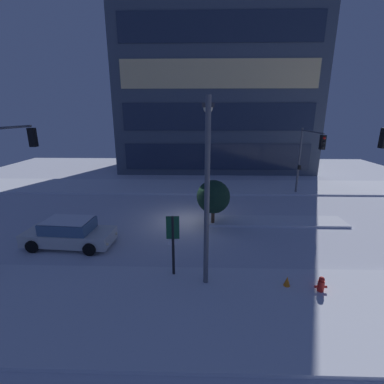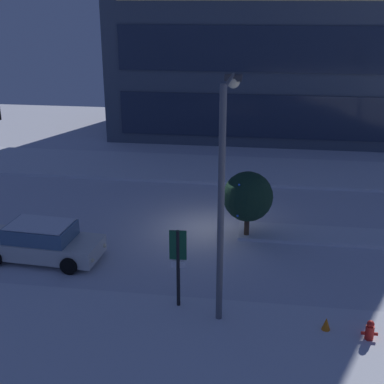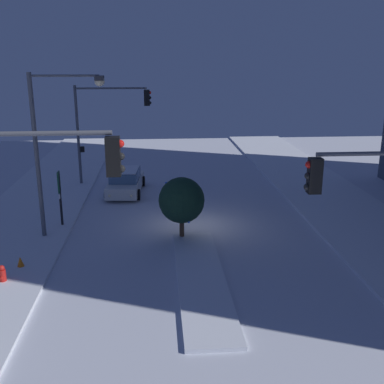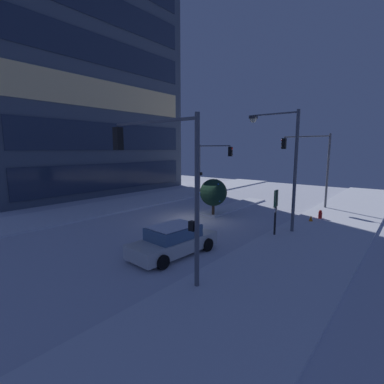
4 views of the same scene
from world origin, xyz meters
TOP-DOWN VIEW (x-y plane):
  - ground at (0.00, 0.00)m, footprint 52.00×52.00m
  - curb_strip_near at (0.00, -8.52)m, footprint 52.00×5.20m
  - curb_strip_far at (0.00, 8.52)m, footprint 52.00×5.20m
  - median_strip at (5.66, -0.11)m, footprint 9.00×1.80m
  - car_near at (-6.33, -3.67)m, footprint 4.85×2.32m
  - street_lamp_arched at (0.95, -6.09)m, footprint 0.56×3.26m
  - fire_hydrant at (5.46, -7.47)m, footprint 0.48×0.26m
  - parking_info_sign at (-0.46, -6.43)m, footprint 0.55×0.12m
  - decorated_tree_median at (1.53, -0.61)m, footprint 2.10×2.10m
  - construction_cone at (4.23, -7.16)m, footprint 0.36×0.36m

SIDE VIEW (x-z plane):
  - ground at x=0.00m, z-range 0.00..0.00m
  - curb_strip_near at x=0.00m, z-range 0.00..0.14m
  - curb_strip_far at x=0.00m, z-range 0.00..0.14m
  - median_strip at x=5.66m, z-range 0.00..0.14m
  - construction_cone at x=4.23m, z-range 0.00..0.55m
  - fire_hydrant at x=5.46m, z-range -0.02..0.75m
  - car_near at x=-6.33m, z-range -0.04..1.46m
  - parking_info_sign at x=-0.46m, z-range 0.40..3.23m
  - decorated_tree_median at x=1.53m, z-range 0.41..3.34m
  - street_lamp_arched at x=0.95m, z-range 1.17..8.68m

